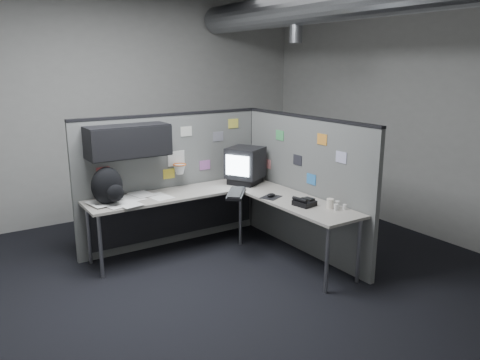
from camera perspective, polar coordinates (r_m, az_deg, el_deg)
room at (r=4.89m, az=4.99°, el=12.69°), size 5.62×5.62×3.22m
partition_back at (r=5.67m, az=-9.51°, el=1.51°), size 2.44×0.42×1.63m
partition_right at (r=5.57m, az=7.78°, el=-0.52°), size 0.07×2.23×1.63m
desk at (r=5.47m, az=-3.25°, el=-2.91°), size 2.31×2.11×0.73m
monitor at (r=5.88m, az=0.65°, el=1.85°), size 0.54×0.54×0.46m
keyboard at (r=5.38m, az=-0.50°, el=-1.64°), size 0.45×0.50×0.04m
mouse at (r=5.31m, az=3.80°, el=-1.95°), size 0.27×0.25×0.05m
phone at (r=5.04m, az=7.83°, el=-2.71°), size 0.21×0.23×0.10m
bottles at (r=4.99m, az=11.66°, el=-3.01°), size 0.14×0.18×0.09m
cup at (r=4.98m, az=10.92°, el=-2.83°), size 0.09×0.09×0.10m
papers at (r=5.31m, az=-13.28°, el=-2.37°), size 0.93×0.65×0.02m
backpack at (r=5.17m, az=-15.81°, el=-0.78°), size 0.34×0.31×0.41m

